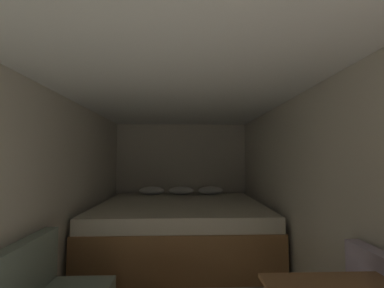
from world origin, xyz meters
The scene contains 5 objects.
wall_back centered at (0.00, 4.71, 1.06)m, with size 2.69×0.05×2.13m, color beige.
wall_left centered at (-1.32, 2.13, 1.06)m, with size 0.05×5.12×2.13m, color beige.
wall_right centered at (1.32, 2.13, 1.06)m, with size 0.05×5.12×2.13m, color beige.
ceiling_slab centered at (0.00, 2.13, 2.15)m, with size 2.69×5.12×0.05m, color white.
bed centered at (0.00, 3.62, 0.38)m, with size 2.47×2.06×0.90m.
Camera 1 is at (0.05, -0.19, 1.43)m, focal length 22.57 mm.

